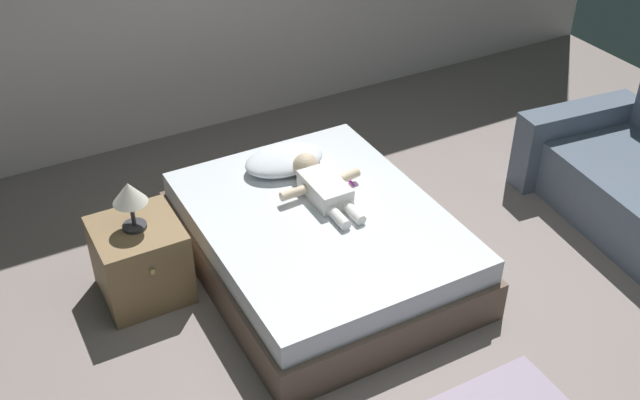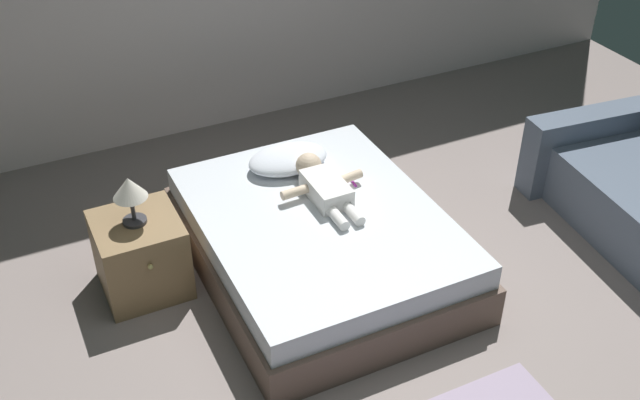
{
  "view_description": "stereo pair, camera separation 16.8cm",
  "coord_description": "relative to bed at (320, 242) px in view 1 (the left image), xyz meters",
  "views": [
    {
      "loc": [
        -1.62,
        -2.17,
        3.03
      ],
      "look_at": [
        0.08,
        0.98,
        0.51
      ],
      "focal_mm": 42.69,
      "sensor_mm": 36.0,
      "label": 1
    },
    {
      "loc": [
        -1.47,
        -2.24,
        3.03
      ],
      "look_at": [
        0.08,
        0.98,
        0.51
      ],
      "focal_mm": 42.69,
      "sensor_mm": 36.0,
      "label": 2
    }
  ],
  "objects": [
    {
      "name": "ground_plane",
      "position": [
        -0.08,
        -0.98,
        -0.2
      ],
      "size": [
        8.0,
        8.0,
        0.0
      ],
      "primitive_type": "plane",
      "color": "gray"
    },
    {
      "name": "bed",
      "position": [
        0.0,
        0.0,
        0.0
      ],
      "size": [
        1.39,
        1.77,
        0.41
      ],
      "color": "brown",
      "rests_on": "ground_plane"
    },
    {
      "name": "pillow",
      "position": [
        0.04,
        0.54,
        0.27
      ],
      "size": [
        0.52,
        0.35,
        0.12
      ],
      "color": "white",
      "rests_on": "bed"
    },
    {
      "name": "baby",
      "position": [
        0.11,
        0.19,
        0.27
      ],
      "size": [
        0.54,
        0.68,
        0.17
      ],
      "color": "white",
      "rests_on": "bed"
    },
    {
      "name": "toothbrush",
      "position": [
        0.33,
        0.22,
        0.22
      ],
      "size": [
        0.02,
        0.12,
        0.02
      ],
      "color": "#B12CB2",
      "rests_on": "bed"
    },
    {
      "name": "nightstand",
      "position": [
        -1.01,
        0.3,
        0.04
      ],
      "size": [
        0.48,
        0.51,
        0.47
      ],
      "color": "olive",
      "rests_on": "ground_plane"
    },
    {
      "name": "lamp",
      "position": [
        -1.01,
        0.3,
        0.49
      ],
      "size": [
        0.19,
        0.19,
        0.3
      ],
      "color": "#333338",
      "rests_on": "nightstand"
    }
  ]
}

